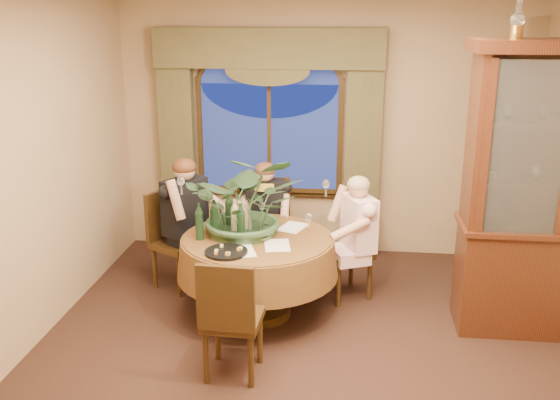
# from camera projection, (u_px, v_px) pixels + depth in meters

# --- Properties ---
(floor) EXTENTS (5.00, 5.00, 0.00)m
(floor) POSITION_uv_depth(u_px,v_px,m) (305.00, 365.00, 4.90)
(floor) COLOR black
(floor) RESTS_ON ground
(wall_back) EXTENTS (4.50, 0.00, 4.50)m
(wall_back) POSITION_uv_depth(u_px,v_px,m) (324.00, 130.00, 6.86)
(wall_back) COLOR #A1815E
(wall_back) RESTS_ON ground
(window) EXTENTS (1.62, 0.10, 1.32)m
(window) POSITION_uv_depth(u_px,v_px,m) (269.00, 139.00, 6.89)
(window) COLOR navy
(window) RESTS_ON wall_back
(arched_transom) EXTENTS (1.60, 0.06, 0.44)m
(arched_transom) POSITION_uv_depth(u_px,v_px,m) (269.00, 67.00, 6.66)
(arched_transom) COLOR navy
(arched_transom) RESTS_ON wall_back
(drapery_left) EXTENTS (0.38, 0.14, 2.32)m
(drapery_left) POSITION_uv_depth(u_px,v_px,m) (178.00, 148.00, 6.99)
(drapery_left) COLOR #454026
(drapery_left) RESTS_ON floor
(drapery_right) EXTENTS (0.38, 0.14, 2.32)m
(drapery_right) POSITION_uv_depth(u_px,v_px,m) (363.00, 153.00, 6.76)
(drapery_right) COLOR #454026
(drapery_right) RESTS_ON floor
(swag_valance) EXTENTS (2.45, 0.16, 0.42)m
(swag_valance) POSITION_uv_depth(u_px,v_px,m) (268.00, 48.00, 6.52)
(swag_valance) COLOR #454026
(swag_valance) RESTS_ON wall_back
(dining_table) EXTENTS (1.82, 1.82, 0.75)m
(dining_table) POSITION_uv_depth(u_px,v_px,m) (258.00, 276.00, 5.61)
(dining_table) COLOR maroon
(dining_table) RESTS_ON floor
(china_cabinet) EXTENTS (1.51, 0.59, 2.46)m
(china_cabinet) POSITION_uv_depth(u_px,v_px,m) (553.00, 193.00, 5.11)
(china_cabinet) COLOR #35170D
(china_cabinet) RESTS_ON floor
(oil_lamp_left) EXTENTS (0.11, 0.11, 0.34)m
(oil_lamp_left) POSITION_uv_depth(u_px,v_px,m) (518.00, 16.00, 4.75)
(oil_lamp_left) COLOR #A5722D
(oil_lamp_left) RESTS_ON china_cabinet
(chair_right) EXTENTS (0.58, 0.58, 0.96)m
(chair_right) POSITION_uv_depth(u_px,v_px,m) (346.00, 250.00, 5.94)
(chair_right) COLOR black
(chair_right) RESTS_ON floor
(chair_back_right) EXTENTS (0.44, 0.44, 0.96)m
(chair_back_right) POSITION_uv_depth(u_px,v_px,m) (269.00, 228.00, 6.53)
(chair_back_right) COLOR black
(chair_back_right) RESTS_ON floor
(chair_back) EXTENTS (0.57, 0.57, 0.96)m
(chair_back) POSITION_uv_depth(u_px,v_px,m) (178.00, 241.00, 6.15)
(chair_back) COLOR black
(chair_back) RESTS_ON floor
(chair_front_left) EXTENTS (0.44, 0.44, 0.96)m
(chair_front_left) POSITION_uv_depth(u_px,v_px,m) (233.00, 316.00, 4.66)
(chair_front_left) COLOR black
(chair_front_left) RESTS_ON floor
(person_pink) EXTENTS (0.55, 0.57, 1.23)m
(person_pink) POSITION_uv_depth(u_px,v_px,m) (358.00, 239.00, 5.82)
(person_pink) COLOR beige
(person_pink) RESTS_ON floor
(person_back) EXTENTS (0.62, 0.64, 1.33)m
(person_back) POSITION_uv_depth(u_px,v_px,m) (186.00, 224.00, 6.09)
(person_back) COLOR black
(person_back) RESTS_ON floor
(person_scarf) EXTENTS (0.46, 0.43, 1.22)m
(person_scarf) POSITION_uv_depth(u_px,v_px,m) (265.00, 219.00, 6.39)
(person_scarf) COLOR black
(person_scarf) RESTS_ON floor
(stoneware_vase) EXTENTS (0.15, 0.15, 0.28)m
(stoneware_vase) POSITION_uv_depth(u_px,v_px,m) (243.00, 216.00, 5.60)
(stoneware_vase) COLOR #977960
(stoneware_vase) RESTS_ON dining_table
(centerpiece_plant) EXTENTS (1.02, 1.13, 0.88)m
(centerpiece_plant) POSITION_uv_depth(u_px,v_px,m) (247.00, 163.00, 5.42)
(centerpiece_plant) COLOR #315231
(centerpiece_plant) RESTS_ON dining_table
(olive_bowl) EXTENTS (0.14, 0.14, 0.04)m
(olive_bowl) POSITION_uv_depth(u_px,v_px,m) (261.00, 238.00, 5.40)
(olive_bowl) COLOR #455227
(olive_bowl) RESTS_ON dining_table
(cheese_platter) EXTENTS (0.35, 0.35, 0.02)m
(cheese_platter) POSITION_uv_depth(u_px,v_px,m) (226.00, 252.00, 5.13)
(cheese_platter) COLOR black
(cheese_platter) RESTS_ON dining_table
(wine_bottle_0) EXTENTS (0.07, 0.07, 0.33)m
(wine_bottle_0) POSITION_uv_depth(u_px,v_px,m) (229.00, 210.00, 5.69)
(wine_bottle_0) COLOR black
(wine_bottle_0) RESTS_ON dining_table
(wine_bottle_1) EXTENTS (0.07, 0.07, 0.33)m
(wine_bottle_1) POSITION_uv_depth(u_px,v_px,m) (241.00, 222.00, 5.39)
(wine_bottle_1) COLOR black
(wine_bottle_1) RESTS_ON dining_table
(wine_bottle_2) EXTENTS (0.07, 0.07, 0.33)m
(wine_bottle_2) POSITION_uv_depth(u_px,v_px,m) (199.00, 221.00, 5.40)
(wine_bottle_2) COLOR black
(wine_bottle_2) RESTS_ON dining_table
(wine_bottle_3) EXTENTS (0.07, 0.07, 0.33)m
(wine_bottle_3) POSITION_uv_depth(u_px,v_px,m) (235.00, 218.00, 5.49)
(wine_bottle_3) COLOR tan
(wine_bottle_3) RESTS_ON dining_table
(wine_bottle_4) EXTENTS (0.07, 0.07, 0.33)m
(wine_bottle_4) POSITION_uv_depth(u_px,v_px,m) (214.00, 218.00, 5.48)
(wine_bottle_4) COLOR black
(wine_bottle_4) RESTS_ON dining_table
(tasting_paper_0) EXTENTS (0.26, 0.33, 0.00)m
(tasting_paper_0) POSITION_uv_depth(u_px,v_px,m) (277.00, 245.00, 5.29)
(tasting_paper_0) COLOR white
(tasting_paper_0) RESTS_ON dining_table
(tasting_paper_1) EXTENTS (0.30, 0.35, 0.00)m
(tasting_paper_1) POSITION_uv_depth(u_px,v_px,m) (293.00, 227.00, 5.73)
(tasting_paper_1) COLOR white
(tasting_paper_1) RESTS_ON dining_table
(tasting_paper_2) EXTENTS (0.30, 0.35, 0.00)m
(tasting_paper_2) POSITION_uv_depth(u_px,v_px,m) (241.00, 251.00, 5.17)
(tasting_paper_2) COLOR white
(tasting_paper_2) RESTS_ON dining_table
(wine_glass_person_pink) EXTENTS (0.07, 0.07, 0.18)m
(wine_glass_person_pink) POSITION_uv_depth(u_px,v_px,m) (309.00, 222.00, 5.61)
(wine_glass_person_pink) COLOR silver
(wine_glass_person_pink) RESTS_ON dining_table
(wine_glass_person_back) EXTENTS (0.07, 0.07, 0.18)m
(wine_glass_person_back) POSITION_uv_depth(u_px,v_px,m) (219.00, 216.00, 5.76)
(wine_glass_person_back) COLOR silver
(wine_glass_person_back) RESTS_ON dining_table
(wine_glass_person_scarf) EXTENTS (0.07, 0.07, 0.18)m
(wine_glass_person_scarf) POSITION_uv_depth(u_px,v_px,m) (262.00, 211.00, 5.92)
(wine_glass_person_scarf) COLOR silver
(wine_glass_person_scarf) RESTS_ON dining_table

